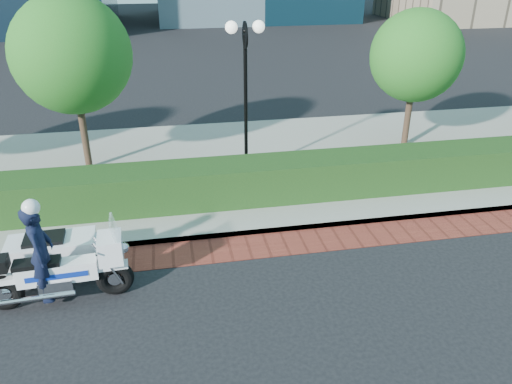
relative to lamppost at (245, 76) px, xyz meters
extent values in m
plane|color=black|center=(-1.00, -5.20, -2.96)|extent=(120.00, 120.00, 0.00)
cube|color=maroon|center=(-1.00, -3.70, -2.95)|extent=(60.00, 1.00, 0.01)
cube|color=gray|center=(-1.00, 0.80, -2.88)|extent=(60.00, 8.00, 0.15)
cube|color=black|center=(-1.00, -1.60, -2.31)|extent=(18.00, 1.20, 1.00)
cylinder|color=black|center=(0.00, 0.00, -2.66)|extent=(0.30, 0.30, 0.30)
cylinder|color=black|center=(0.00, 0.00, -0.81)|extent=(0.10, 0.10, 3.70)
cylinder|color=black|center=(0.00, 0.00, 1.04)|extent=(0.04, 0.70, 0.70)
sphere|color=white|center=(-0.35, 0.00, 1.24)|extent=(0.32, 0.32, 0.32)
sphere|color=white|center=(0.35, 0.00, 1.24)|extent=(0.32, 0.32, 0.32)
cylinder|color=#332319|center=(-4.50, 1.30, -1.72)|extent=(0.20, 0.20, 2.17)
sphere|color=#1A691A|center=(-4.50, 1.30, 0.48)|extent=(3.20, 3.20, 3.20)
cylinder|color=#332319|center=(5.50, 1.30, -1.85)|extent=(0.20, 0.20, 1.92)
sphere|color=#1A691A|center=(5.50, 1.30, 0.10)|extent=(2.80, 2.80, 2.80)
torus|color=black|center=(-5.30, -4.96, -2.60)|extent=(0.72, 0.25, 0.71)
torus|color=black|center=(-3.36, -4.86, -2.60)|extent=(0.72, 0.25, 0.71)
cube|color=white|center=(-4.33, -4.91, -2.29)|extent=(1.42, 0.42, 0.37)
cube|color=silver|center=(-4.38, -4.91, -2.55)|extent=(0.62, 0.46, 0.30)
cube|color=white|center=(-3.36, -4.86, -1.93)|extent=(0.46, 0.62, 0.49)
cube|color=silver|center=(-3.25, -4.86, -1.55)|extent=(0.16, 0.55, 0.43)
cube|color=black|center=(-4.65, -4.92, -2.07)|extent=(0.83, 0.36, 0.11)
cube|color=white|center=(-4.59, -4.00, -2.42)|extent=(1.71, 0.84, 0.60)
cube|color=black|center=(-4.70, -4.01, -2.09)|extent=(0.78, 0.58, 0.09)
torus|color=black|center=(-4.73, -3.49, -2.69)|extent=(0.55, 0.20, 0.54)
imported|color=black|center=(-4.55, -4.92, -1.86)|extent=(0.48, 0.70, 1.87)
sphere|color=white|center=(-4.55, -4.92, -0.95)|extent=(0.30, 0.30, 0.30)
camera|label=1|loc=(-2.18, -13.00, 2.98)|focal=35.00mm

